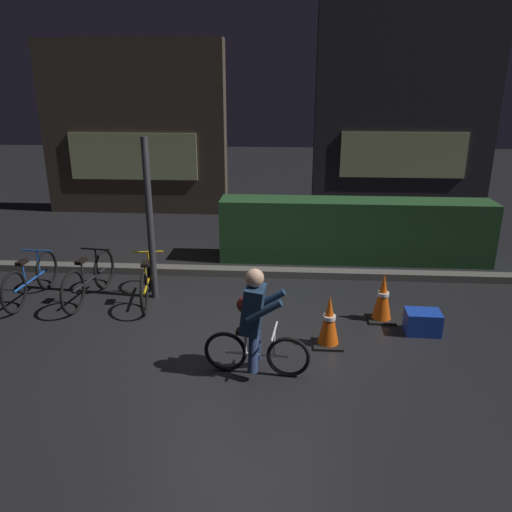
# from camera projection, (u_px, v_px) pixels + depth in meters

# --- Properties ---
(ground_plane) EXTENTS (40.00, 40.00, 0.00)m
(ground_plane) POSITION_uv_depth(u_px,v_px,m) (237.00, 338.00, 6.42)
(ground_plane) COLOR black
(sidewalk_curb) EXTENTS (12.00, 0.24, 0.12)m
(sidewalk_curb) POSITION_uv_depth(u_px,v_px,m) (251.00, 272.00, 8.47)
(sidewalk_curb) COLOR #56544F
(sidewalk_curb) RESTS_ON ground
(hedge_row) EXTENTS (4.80, 0.70, 1.12)m
(hedge_row) POSITION_uv_depth(u_px,v_px,m) (354.00, 231.00, 9.04)
(hedge_row) COLOR #214723
(hedge_row) RESTS_ON ground
(storefront_left) EXTENTS (4.41, 0.54, 4.04)m
(storefront_left) POSITION_uv_depth(u_px,v_px,m) (134.00, 129.00, 12.09)
(storefront_left) COLOR #42382D
(storefront_left) RESTS_ON ground
(storefront_right) EXTENTS (4.34, 0.54, 5.02)m
(storefront_right) POSITION_uv_depth(u_px,v_px,m) (405.00, 108.00, 12.17)
(storefront_right) COLOR #262328
(storefront_right) RESTS_ON ground
(street_post) EXTENTS (0.10, 0.10, 2.38)m
(street_post) POSITION_uv_depth(u_px,v_px,m) (150.00, 221.00, 7.25)
(street_post) COLOR #2D2D33
(street_post) RESTS_ON ground
(parked_bike_leftmost) EXTENTS (0.46, 1.52, 0.70)m
(parked_bike_leftmost) POSITION_uv_depth(u_px,v_px,m) (31.00, 279.00, 7.45)
(parked_bike_leftmost) COLOR black
(parked_bike_leftmost) RESTS_ON ground
(parked_bike_left_mid) EXTENTS (0.46, 1.56, 0.72)m
(parked_bike_left_mid) POSITION_uv_depth(u_px,v_px,m) (89.00, 279.00, 7.43)
(parked_bike_left_mid) COLOR black
(parked_bike_left_mid) RESTS_ON ground
(parked_bike_center_left) EXTENTS (0.46, 1.50, 0.70)m
(parked_bike_center_left) POSITION_uv_depth(u_px,v_px,m) (148.00, 281.00, 7.40)
(parked_bike_center_left) COLOR black
(parked_bike_center_left) RESTS_ON ground
(traffic_cone_near) EXTENTS (0.36, 0.36, 0.66)m
(traffic_cone_near) POSITION_uv_depth(u_px,v_px,m) (329.00, 321.00, 6.15)
(traffic_cone_near) COLOR black
(traffic_cone_near) RESTS_ON ground
(traffic_cone_far) EXTENTS (0.36, 0.36, 0.67)m
(traffic_cone_far) POSITION_uv_depth(u_px,v_px,m) (383.00, 298.00, 6.80)
(traffic_cone_far) COLOR black
(traffic_cone_far) RESTS_ON ground
(blue_crate) EXTENTS (0.45, 0.33, 0.30)m
(blue_crate) POSITION_uv_depth(u_px,v_px,m) (423.00, 322.00, 6.50)
(blue_crate) COLOR #193DB7
(blue_crate) RESTS_ON ground
(cyclist) EXTENTS (1.19, 0.55, 1.25)m
(cyclist) POSITION_uv_depth(u_px,v_px,m) (255.00, 321.00, 5.45)
(cyclist) COLOR black
(cyclist) RESTS_ON ground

